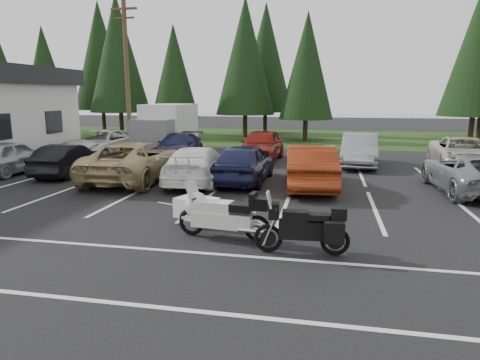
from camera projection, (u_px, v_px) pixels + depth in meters
name	position (u px, v px, depth m)	size (l,w,h in m)	color
ground	(265.00, 213.00, 12.53)	(120.00, 120.00, 0.00)	black
grass_strip	(306.00, 137.00, 35.61)	(80.00, 16.00, 0.01)	#213912
lake_water	(343.00, 119.00, 64.63)	(70.00, 50.00, 0.02)	slate
utility_pole	(127.00, 73.00, 25.13)	(1.60, 0.26, 9.00)	#473321
box_truck	(164.00, 129.00, 25.85)	(2.40, 5.60, 2.90)	silver
stall_markings	(274.00, 198.00, 14.46)	(32.00, 16.00, 0.01)	silver
conifer_1	(45.00, 72.00, 36.20)	(3.96, 3.96, 9.22)	#332316
conifer_2	(118.00, 53.00, 36.26)	(5.10, 5.10, 11.89)	#332316
conifer_3	(174.00, 72.00, 34.16)	(3.87, 3.87, 9.02)	#332316
conifer_4	(245.00, 56.00, 34.28)	(4.80, 4.80, 11.17)	#332316
conifer_5	(307.00, 66.00, 32.22)	(4.14, 4.14, 9.63)	#332316
conifer_6	(480.00, 48.00, 30.14)	(4.93, 4.93, 11.48)	#332316
conifer_back_a	(100.00, 56.00, 41.04)	(5.28, 5.28, 12.30)	#332316
conifer_back_b	(266.00, 58.00, 38.46)	(4.97, 4.97, 11.58)	#332316
car_near_0	(10.00, 157.00, 18.86)	(1.77, 4.40, 1.50)	#A6A7AB
car_near_1	(68.00, 160.00, 18.56)	(1.42, 4.08, 1.34)	black
car_near_2	(135.00, 161.00, 17.29)	(2.67, 5.79, 1.61)	#A08A5D
car_near_3	(198.00, 165.00, 16.84)	(2.02, 4.97, 1.44)	white
car_near_4	(244.00, 163.00, 16.96)	(1.86, 4.62, 1.58)	#1B1F45
car_near_5	(310.00, 166.00, 15.94)	(1.72, 4.92, 1.62)	maroon
car_near_6	(470.00, 173.00, 15.21)	(2.33, 5.06, 1.41)	gray
car_far_0	(102.00, 144.00, 23.64)	(2.60, 5.63, 1.57)	silver
car_far_1	(178.00, 146.00, 23.41)	(1.94, 4.76, 1.38)	#181B3D
car_far_2	(261.00, 145.00, 22.71)	(1.95, 4.84, 1.65)	maroon
car_far_3	(360.00, 150.00, 21.01)	(1.66, 4.75, 1.57)	gray
car_far_4	(462.00, 153.00, 20.47)	(2.41, 5.22, 1.45)	beige
touring_motorcycle	(223.00, 210.00, 10.20)	(2.57, 0.79, 1.42)	silver
cargo_trailer	(197.00, 210.00, 11.51)	(1.54, 0.86, 0.71)	white
adventure_motorcycle	(302.00, 223.00, 9.19)	(2.28, 0.79, 1.39)	black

